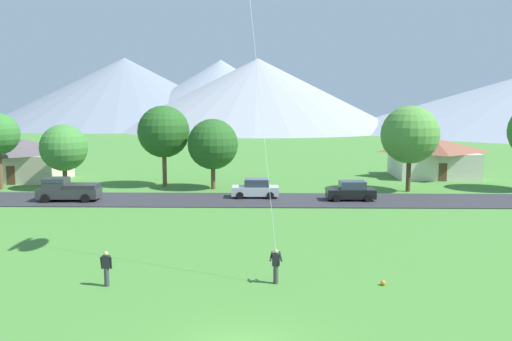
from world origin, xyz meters
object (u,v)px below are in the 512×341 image
object	(u,v)px
soccer_ball	(383,283)
tree_right_of_center	(410,135)
tree_near_left	(64,148)
parked_car_silver_mid_west	(256,189)
tree_left_of_center	(164,132)
house_left_center	(25,159)
parked_car_black_west_end	(351,191)
watcher_person	(106,268)
pickup_truck_charcoal_west_side	(68,189)
house_leftmost	(433,157)
tree_center	(213,144)

from	to	relation	value
soccer_ball	tree_right_of_center	bearing A→B (deg)	72.71
tree_near_left	parked_car_silver_mid_west	world-z (taller)	tree_near_left
tree_left_of_center	house_left_center	bearing A→B (deg)	166.40
parked_car_black_west_end	watcher_person	xyz separation A→B (m)	(-14.86, -21.77, 0.01)
pickup_truck_charcoal_west_side	watcher_person	size ratio (longest dim) A/B	3.14
pickup_truck_charcoal_west_side	house_leftmost	bearing A→B (deg)	23.72
tree_left_of_center	parked_car_silver_mid_west	world-z (taller)	tree_left_of_center
parked_car_black_west_end	soccer_ball	bearing A→B (deg)	-95.07
soccer_ball	parked_car_black_west_end	bearing A→B (deg)	84.93
tree_left_of_center	tree_right_of_center	size ratio (longest dim) A/B	1.00
tree_left_of_center	tree_center	distance (m)	5.51
tree_center	parked_car_silver_mid_west	xyz separation A→B (m)	(4.36, -5.02, -3.61)
tree_center	watcher_person	world-z (taller)	tree_center
parked_car_black_west_end	house_leftmost	bearing A→B (deg)	52.21
parked_car_black_west_end	parked_car_silver_mid_west	xyz separation A→B (m)	(-8.39, 1.15, 0.00)
watcher_person	house_left_center	bearing A→B (deg)	120.09
house_left_center	soccer_ball	size ratio (longest dim) A/B	38.35
watcher_person	tree_left_of_center	bearing A→B (deg)	95.89
tree_left_of_center	parked_car_silver_mid_west	size ratio (longest dim) A/B	1.97
parked_car_silver_mid_west	house_left_center	bearing A→B (deg)	157.86
parked_car_silver_mid_west	soccer_ball	bearing A→B (deg)	-73.93
tree_center	pickup_truck_charcoal_west_side	world-z (taller)	tree_center
tree_near_left	parked_car_silver_mid_west	bearing A→B (deg)	-13.25
house_left_center	tree_near_left	distance (m)	9.25
tree_near_left	pickup_truck_charcoal_west_side	distance (m)	7.59
house_leftmost	watcher_person	bearing A→B (deg)	-125.80
tree_near_left	pickup_truck_charcoal_west_side	world-z (taller)	tree_near_left
tree_left_of_center	soccer_ball	world-z (taller)	tree_left_of_center
tree_near_left	watcher_person	distance (m)	30.33
parked_car_silver_mid_west	soccer_ball	distance (m)	23.46
house_leftmost	tree_near_left	world-z (taller)	tree_near_left
tree_near_left	soccer_ball	size ratio (longest dim) A/B	26.90
tree_near_left	tree_left_of_center	size ratio (longest dim) A/B	0.78
tree_center	watcher_person	bearing A→B (deg)	-94.34
tree_right_of_center	parked_car_silver_mid_west	bearing A→B (deg)	-165.14
tree_center	parked_car_silver_mid_west	distance (m)	7.57
house_leftmost	house_left_center	xyz separation A→B (m)	(-46.13, -3.68, 0.03)
tree_left_of_center	soccer_ball	xyz separation A→B (m)	(16.01, -29.10, -5.50)
tree_near_left	soccer_ball	world-z (taller)	tree_near_left
house_left_center	house_leftmost	bearing A→B (deg)	4.56
house_left_center	soccer_ball	bearing A→B (deg)	-45.62
pickup_truck_charcoal_west_side	watcher_person	bearing A→B (deg)	-64.80
house_leftmost	tree_near_left	distance (m)	40.56
tree_left_of_center	pickup_truck_charcoal_west_side	xyz separation A→B (m)	(-6.84, -8.47, -4.56)
soccer_ball	watcher_person	bearing A→B (deg)	-178.31
tree_center	watcher_person	size ratio (longest dim) A/B	4.18
parked_car_black_west_end	watcher_person	bearing A→B (deg)	-124.33
house_left_center	watcher_person	distance (m)	38.67
tree_left_of_center	watcher_person	bearing A→B (deg)	-84.11
tree_center	parked_car_black_west_end	xyz separation A→B (m)	(12.74, -6.17, -3.61)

